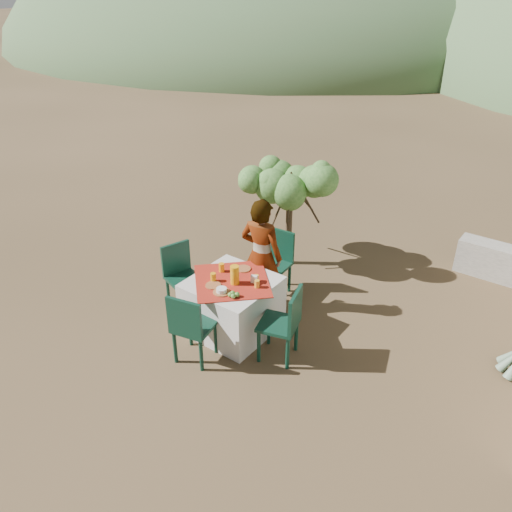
{
  "coord_description": "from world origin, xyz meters",
  "views": [
    {
      "loc": [
        3.87,
        -4.24,
        4.13
      ],
      "look_at": [
        0.5,
        0.32,
        0.97
      ],
      "focal_mm": 35.0,
      "sensor_mm": 36.0,
      "label": 1
    }
  ],
  "objects_px": {
    "chair_right": "(285,322)",
    "table": "(233,305)",
    "person": "(261,256)",
    "shrub_tree": "(294,191)",
    "chair_left": "(181,273)",
    "juice_pitcher": "(235,275)",
    "chair_near": "(190,326)",
    "chair_far": "(276,259)"
  },
  "relations": [
    {
      "from": "table",
      "to": "chair_left",
      "type": "bearing_deg",
      "value": 178.73
    },
    {
      "from": "person",
      "to": "table",
      "type": "bearing_deg",
      "value": 81.49
    },
    {
      "from": "table",
      "to": "chair_near",
      "type": "distance_m",
      "value": 0.82
    },
    {
      "from": "chair_far",
      "to": "person",
      "type": "xyz_separation_m",
      "value": [
        0.07,
        -0.47,
        0.29
      ]
    },
    {
      "from": "table",
      "to": "juice_pitcher",
      "type": "distance_m",
      "value": 0.51
    },
    {
      "from": "juice_pitcher",
      "to": "shrub_tree",
      "type": "bearing_deg",
      "value": 101.68
    },
    {
      "from": "chair_right",
      "to": "shrub_tree",
      "type": "xyz_separation_m",
      "value": [
        -1.21,
        2.05,
        0.73
      ]
    },
    {
      "from": "juice_pitcher",
      "to": "chair_near",
      "type": "bearing_deg",
      "value": -94.5
    },
    {
      "from": "chair_near",
      "to": "chair_right",
      "type": "relative_size",
      "value": 0.99
    },
    {
      "from": "table",
      "to": "chair_far",
      "type": "distance_m",
      "value": 1.12
    },
    {
      "from": "chair_far",
      "to": "chair_right",
      "type": "height_order",
      "value": "chair_right"
    },
    {
      "from": "chair_right",
      "to": "juice_pitcher",
      "type": "height_order",
      "value": "juice_pitcher"
    },
    {
      "from": "chair_far",
      "to": "chair_left",
      "type": "relative_size",
      "value": 1.03
    },
    {
      "from": "chair_right",
      "to": "table",
      "type": "bearing_deg",
      "value": -111.04
    },
    {
      "from": "chair_near",
      "to": "chair_left",
      "type": "distance_m",
      "value": 1.27
    },
    {
      "from": "chair_far",
      "to": "chair_right",
      "type": "xyz_separation_m",
      "value": [
        0.95,
        -1.18,
        0.0
      ]
    },
    {
      "from": "chair_near",
      "to": "shrub_tree",
      "type": "relative_size",
      "value": 0.6
    },
    {
      "from": "table",
      "to": "chair_right",
      "type": "height_order",
      "value": "chair_right"
    },
    {
      "from": "chair_far",
      "to": "juice_pitcher",
      "type": "bearing_deg",
      "value": -86.52
    },
    {
      "from": "table",
      "to": "shrub_tree",
      "type": "bearing_deg",
      "value": 99.71
    },
    {
      "from": "person",
      "to": "shrub_tree",
      "type": "distance_m",
      "value": 1.44
    },
    {
      "from": "chair_left",
      "to": "juice_pitcher",
      "type": "distance_m",
      "value": 1.09
    },
    {
      "from": "chair_left",
      "to": "person",
      "type": "xyz_separation_m",
      "value": [
        0.94,
        0.62,
        0.31
      ]
    },
    {
      "from": "chair_near",
      "to": "juice_pitcher",
      "type": "bearing_deg",
      "value": -107.02
    },
    {
      "from": "chair_right",
      "to": "shrub_tree",
      "type": "distance_m",
      "value": 2.49
    },
    {
      "from": "table",
      "to": "shrub_tree",
      "type": "xyz_separation_m",
      "value": [
        -0.34,
        1.97,
        0.89
      ]
    },
    {
      "from": "chair_right",
      "to": "juice_pitcher",
      "type": "xyz_separation_m",
      "value": [
        -0.8,
        0.04,
        0.34
      ]
    },
    {
      "from": "shrub_tree",
      "to": "chair_near",
      "type": "bearing_deg",
      "value": -82.75
    },
    {
      "from": "table",
      "to": "chair_right",
      "type": "distance_m",
      "value": 0.89
    },
    {
      "from": "shrub_tree",
      "to": "chair_far",
      "type": "bearing_deg",
      "value": -72.97
    },
    {
      "from": "chair_far",
      "to": "juice_pitcher",
      "type": "height_order",
      "value": "juice_pitcher"
    },
    {
      "from": "shrub_tree",
      "to": "juice_pitcher",
      "type": "bearing_deg",
      "value": -78.32
    },
    {
      "from": "chair_left",
      "to": "chair_right",
      "type": "xyz_separation_m",
      "value": [
        1.82,
        -0.1,
        0.02
      ]
    },
    {
      "from": "table",
      "to": "shrub_tree",
      "type": "distance_m",
      "value": 2.19
    },
    {
      "from": "chair_near",
      "to": "person",
      "type": "relative_size",
      "value": 0.58
    },
    {
      "from": "chair_far",
      "to": "person",
      "type": "height_order",
      "value": "person"
    },
    {
      "from": "chair_right",
      "to": "person",
      "type": "height_order",
      "value": "person"
    },
    {
      "from": "table",
      "to": "juice_pitcher",
      "type": "height_order",
      "value": "juice_pitcher"
    },
    {
      "from": "chair_left",
      "to": "table",
      "type": "bearing_deg",
      "value": -73.67
    },
    {
      "from": "chair_far",
      "to": "juice_pitcher",
      "type": "distance_m",
      "value": 1.2
    },
    {
      "from": "person",
      "to": "chair_left",
      "type": "bearing_deg",
      "value": 24.79
    },
    {
      "from": "chair_left",
      "to": "shrub_tree",
      "type": "distance_m",
      "value": 2.18
    }
  ]
}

